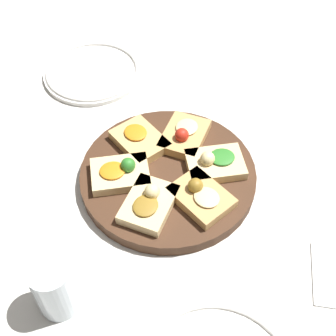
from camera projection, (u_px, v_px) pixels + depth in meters
name	position (u px, v px, depth m)	size (l,w,h in m)	color
ground_plane	(168.00, 180.00, 0.89)	(3.00, 3.00, 0.00)	silver
serving_board	(168.00, 176.00, 0.88)	(0.33, 0.33, 0.02)	#422819
focaccia_slice_0	(201.00, 196.00, 0.81)	(0.13, 0.12, 0.04)	tan
focaccia_slice_1	(214.00, 161.00, 0.87)	(0.08, 0.11, 0.04)	#E5C689
focaccia_slice_2	(184.00, 135.00, 0.91)	(0.13, 0.12, 0.04)	tan
focaccia_slice_3	(139.00, 140.00, 0.90)	(0.13, 0.12, 0.03)	tan
focaccia_slice_4	(121.00, 173.00, 0.85)	(0.08, 0.11, 0.04)	#E5C689
focaccia_slice_5	(149.00, 203.00, 0.80)	(0.13, 0.12, 0.04)	#E5C689
plate_right	(92.00, 72.00, 1.08)	(0.23, 0.23, 0.02)	white
water_glass	(55.00, 287.00, 0.69)	(0.06, 0.06, 0.11)	silver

